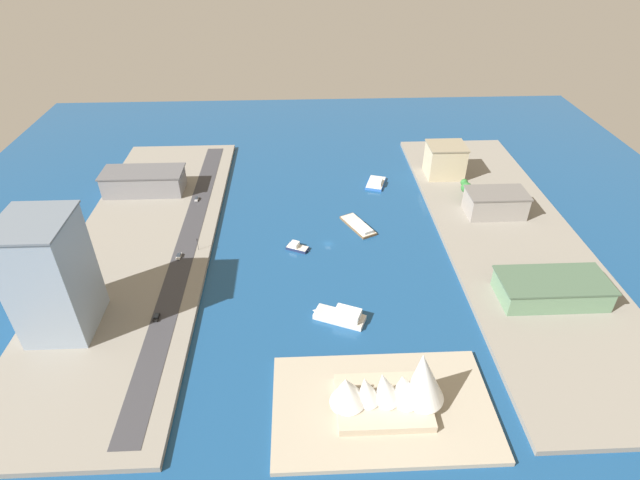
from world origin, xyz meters
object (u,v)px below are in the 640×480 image
at_px(catamaran_blue, 376,183).
at_px(tower_tall_glass, 51,276).
at_px(barge_flat_brown, 359,226).
at_px(opera_landmark, 393,387).
at_px(patrol_launch_navy, 297,247).
at_px(ferry_white_commuter, 342,316).
at_px(traffic_light_waterfront, 197,242).
at_px(carpark_squat_concrete, 495,203).
at_px(warehouse_low_gray, 144,181).
at_px(suv_black, 156,317).
at_px(terminal_long_green, 552,289).
at_px(sedan_silver, 197,199).
at_px(van_white, 179,256).
at_px(office_block_beige, 445,160).

height_order(catamaran_blue, tower_tall_glass, tower_tall_glass).
xyz_separation_m(barge_flat_brown, opera_landmark, (1.67, 114.26, 9.96)).
bearing_deg(tower_tall_glass, patrol_launch_navy, -150.93).
height_order(ferry_white_commuter, traffic_light_waterfront, traffic_light_waterfront).
height_order(carpark_squat_concrete, warehouse_low_gray, carpark_squat_concrete).
bearing_deg(barge_flat_brown, suv_black, 36.75).
height_order(catamaran_blue, opera_landmark, opera_landmark).
distance_m(suv_black, opera_landmark, 101.16).
relative_size(terminal_long_green, sedan_silver, 9.83).
distance_m(barge_flat_brown, terminal_long_green, 98.45).
bearing_deg(carpark_squat_concrete, tower_tall_glass, 20.96).
height_order(terminal_long_green, tower_tall_glass, tower_tall_glass).
bearing_deg(carpark_squat_concrete, catamaran_blue, -34.24).
bearing_deg(opera_landmark, van_white, -44.95).
xyz_separation_m(ferry_white_commuter, opera_landmark, (-13.15, 44.45, 8.84)).
bearing_deg(sedan_silver, catamaran_blue, -170.14).
xyz_separation_m(catamaran_blue, carpark_squat_concrete, (-59.20, 40.29, 7.60)).
xyz_separation_m(catamaran_blue, van_white, (105.59, 73.37, 1.84)).
height_order(ferry_white_commuter, opera_landmark, opera_landmark).
xyz_separation_m(ferry_white_commuter, van_white, (75.41, -43.96, 1.13)).
xyz_separation_m(patrol_launch_navy, tower_tall_glass, (92.90, 51.64, 26.00)).
relative_size(van_white, traffic_light_waterfront, 0.76).
bearing_deg(terminal_long_green, opera_landmark, 33.67).
distance_m(catamaran_blue, suv_black, 157.55).
bearing_deg(terminal_long_green, carpark_squat_concrete, -89.25).
relative_size(tower_tall_glass, traffic_light_waterfront, 7.63).
bearing_deg(patrol_launch_navy, suv_black, 40.87).
bearing_deg(office_block_beige, catamaran_blue, 8.77).
distance_m(office_block_beige, sedan_silver, 151.00).
bearing_deg(opera_landmark, barge_flat_brown, -90.84).
relative_size(warehouse_low_gray, sedan_silver, 9.90).
bearing_deg(warehouse_low_gray, suv_black, 105.50).
bearing_deg(sedan_silver, warehouse_low_gray, -21.16).
xyz_separation_m(office_block_beige, terminal_long_green, (-17.12, 117.02, -4.83)).
height_order(catamaran_blue, terminal_long_green, terminal_long_green).
distance_m(patrol_launch_navy, van_white, 57.35).
bearing_deg(ferry_white_commuter, carpark_squat_concrete, -139.24).
relative_size(office_block_beige, terminal_long_green, 0.49).
bearing_deg(suv_black, office_block_beige, -140.74).
xyz_separation_m(terminal_long_green, suv_black, (166.92, 5.42, -4.26)).
bearing_deg(traffic_light_waterfront, barge_flat_brown, -166.39).
height_order(catamaran_blue, warehouse_low_gray, warehouse_low_gray).
relative_size(barge_flat_brown, van_white, 5.10).
bearing_deg(sedan_silver, ferry_white_commuter, 127.33).
distance_m(ferry_white_commuter, opera_landmark, 47.19).
xyz_separation_m(sedan_silver, traffic_light_waterfront, (-8.53, 48.95, 3.43)).
height_order(ferry_white_commuter, barge_flat_brown, ferry_white_commuter).
bearing_deg(catamaran_blue, sedan_silver, 9.86).
distance_m(sedan_silver, opera_landmark, 168.76).
xyz_separation_m(barge_flat_brown, office_block_beige, (-58.35, -54.15, 11.38)).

